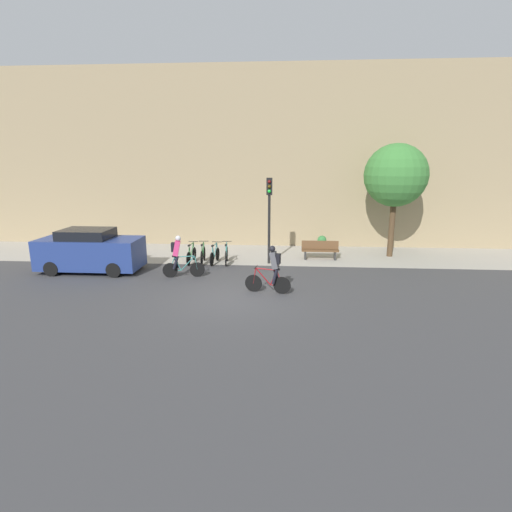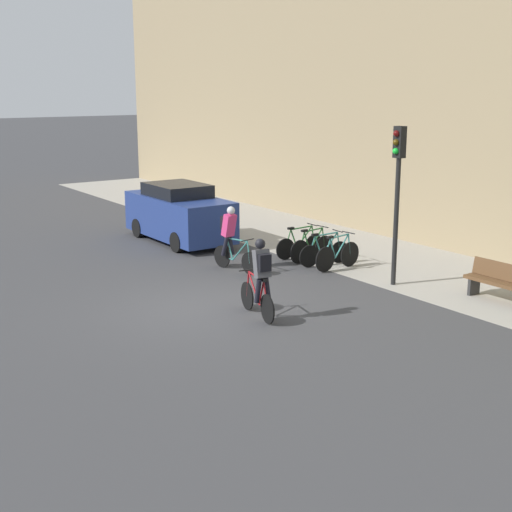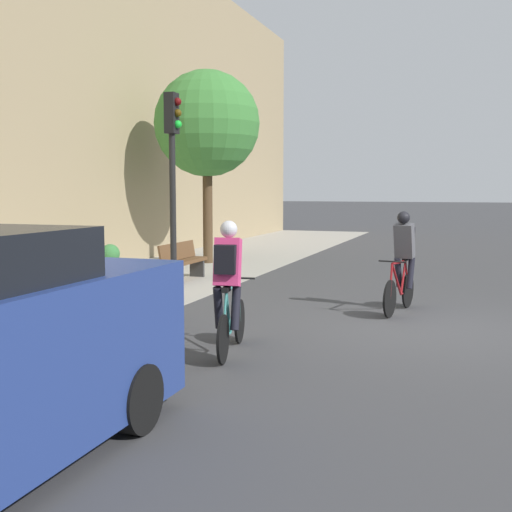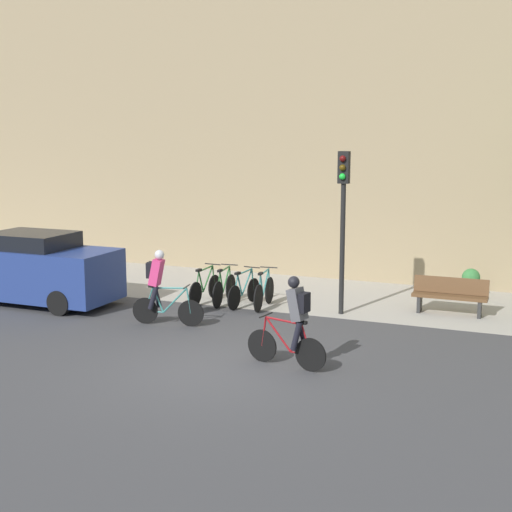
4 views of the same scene
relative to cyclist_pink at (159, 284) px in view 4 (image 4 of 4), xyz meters
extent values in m
plane|color=#3D3D3F|center=(2.56, -2.39, -0.95)|extent=(200.00, 200.00, 0.00)
cube|color=#A39E93|center=(2.56, 4.36, -0.94)|extent=(44.00, 4.50, 0.01)
cube|color=#9E8966|center=(2.56, 6.91, 3.88)|extent=(44.00, 0.60, 9.64)
cylinder|color=black|center=(0.73, 0.13, -0.64)|extent=(0.61, 0.14, 0.61)
cylinder|color=black|center=(-0.35, -0.06, -0.64)|extent=(0.61, 0.14, 0.61)
cylinder|color=teal|center=(0.36, 0.06, -0.36)|extent=(0.60, 0.14, 0.62)
cylinder|color=teal|center=(-0.04, -0.01, -0.37)|extent=(0.28, 0.09, 0.58)
cylinder|color=teal|center=(0.24, 0.04, -0.07)|extent=(0.81, 0.18, 0.07)
cylinder|color=teal|center=(-0.14, -0.02, -0.65)|extent=(0.44, 0.11, 0.05)
cylinder|color=teal|center=(-0.26, -0.04, -0.36)|extent=(0.23, 0.07, 0.56)
cylinder|color=teal|center=(0.69, 0.12, -0.35)|extent=(0.13, 0.06, 0.59)
cylinder|color=black|center=(0.65, 0.11, -0.02)|extent=(0.11, 0.46, 0.03)
cube|color=black|center=(-0.16, -0.03, -0.05)|extent=(0.21, 0.11, 0.06)
cube|color=#DB3875|center=(-0.06, -0.01, 0.28)|extent=(0.37, 0.37, 0.63)
sphere|color=silver|center=(0.02, 0.00, 0.69)|extent=(0.25, 0.25, 0.22)
cylinder|color=black|center=(-0.09, -0.13, -0.29)|extent=(0.29, 0.16, 0.56)
cylinder|color=black|center=(-0.13, 0.09, -0.29)|extent=(0.26, 0.15, 0.56)
cube|color=black|center=(-0.20, -0.03, 0.33)|extent=(0.18, 0.28, 0.36)
cylinder|color=black|center=(3.20, -1.63, -0.63)|extent=(0.63, 0.15, 0.64)
cylinder|color=black|center=(4.24, -1.82, -0.63)|extent=(0.63, 0.15, 0.64)
cylinder|color=maroon|center=(3.55, -1.69, -0.35)|extent=(0.58, 0.14, 0.62)
cylinder|color=maroon|center=(3.94, -1.76, -0.36)|extent=(0.27, 0.09, 0.58)
cylinder|color=maroon|center=(3.67, -1.71, -0.06)|extent=(0.78, 0.18, 0.07)
cylinder|color=maroon|center=(4.03, -1.78, -0.64)|extent=(0.42, 0.11, 0.05)
cylinder|color=maroon|center=(4.15, -1.80, -0.35)|extent=(0.22, 0.07, 0.56)
cylinder|color=maroon|center=(3.24, -1.63, -0.34)|extent=(0.12, 0.06, 0.59)
cylinder|color=black|center=(3.28, -1.64, -0.01)|extent=(0.11, 0.46, 0.03)
cube|color=black|center=(4.05, -1.78, -0.04)|extent=(0.21, 0.11, 0.06)
cube|color=#4C4C51|center=(3.95, -1.76, 0.29)|extent=(0.37, 0.37, 0.63)
sphere|color=black|center=(3.88, -1.75, 0.70)|extent=(0.26, 0.26, 0.22)
cylinder|color=black|center=(4.02, -1.66, -0.28)|extent=(0.29, 0.16, 0.56)
cylinder|color=black|center=(3.98, -1.88, -0.28)|extent=(0.26, 0.15, 0.56)
cube|color=black|center=(4.09, -1.79, 0.34)|extent=(0.18, 0.28, 0.36)
cylinder|color=black|center=(-0.03, 2.93, -0.63)|extent=(0.06, 0.63, 0.63)
cylinder|color=black|center=(-0.07, 1.91, -0.63)|extent=(0.06, 0.63, 0.63)
cylinder|color=#2D6B33|center=(-0.04, 2.58, -0.35)|extent=(0.06, 0.57, 0.62)
cylinder|color=#2D6B33|center=(-0.05, 2.20, -0.37)|extent=(0.05, 0.26, 0.58)
cylinder|color=#2D6B33|center=(-0.04, 2.47, -0.07)|extent=(0.07, 0.76, 0.07)
cylinder|color=#2D6B33|center=(-0.06, 2.11, -0.64)|extent=(0.05, 0.41, 0.05)
cylinder|color=#2D6B33|center=(-0.06, 2.00, -0.36)|extent=(0.04, 0.22, 0.56)
cylinder|color=#2D6B33|center=(-0.03, 2.89, -0.34)|extent=(0.04, 0.12, 0.59)
cylinder|color=black|center=(-0.03, 2.85, -0.01)|extent=(0.46, 0.05, 0.03)
cube|color=black|center=(-0.06, 2.09, -0.04)|extent=(0.09, 0.20, 0.06)
cylinder|color=black|center=(0.47, 2.90, -0.61)|extent=(0.09, 0.68, 0.68)
cylinder|color=black|center=(0.54, 1.94, -0.61)|extent=(0.09, 0.68, 0.68)
cylinder|color=#2D6B33|center=(0.50, 2.57, -0.32)|extent=(0.08, 0.53, 0.62)
cylinder|color=#2D6B33|center=(0.52, 2.22, -0.34)|extent=(0.06, 0.25, 0.58)
cylinder|color=#2D6B33|center=(0.50, 2.47, -0.04)|extent=(0.10, 0.71, 0.07)
cylinder|color=#2D6B33|center=(0.53, 2.13, -0.61)|extent=(0.06, 0.39, 0.05)
cylinder|color=#2D6B33|center=(0.54, 2.03, -0.33)|extent=(0.05, 0.21, 0.56)
cylinder|color=#2D6B33|center=(0.47, 2.86, -0.32)|extent=(0.04, 0.12, 0.58)
cylinder|color=black|center=(0.48, 2.82, 0.01)|extent=(0.46, 0.06, 0.03)
cube|color=black|center=(0.53, 2.11, -0.02)|extent=(0.10, 0.21, 0.06)
cylinder|color=black|center=(1.11, 2.93, -0.63)|extent=(0.09, 0.62, 0.62)
cylinder|color=black|center=(1.01, 1.91, -0.63)|extent=(0.09, 0.62, 0.62)
cylinder|color=teal|center=(1.08, 2.58, -0.35)|extent=(0.09, 0.56, 0.62)
cylinder|color=teal|center=(1.04, 2.21, -0.37)|extent=(0.06, 0.27, 0.58)
cylinder|color=teal|center=(1.07, 2.47, -0.07)|extent=(0.11, 0.76, 0.07)
cylinder|color=teal|center=(1.03, 2.11, -0.64)|extent=(0.07, 0.41, 0.05)
cylinder|color=teal|center=(1.02, 2.00, -0.36)|extent=(0.05, 0.22, 0.56)
cylinder|color=teal|center=(1.11, 2.89, -0.34)|extent=(0.05, 0.12, 0.59)
cylinder|color=black|center=(1.10, 2.85, -0.01)|extent=(0.46, 0.07, 0.03)
cube|color=black|center=(1.03, 2.09, -0.04)|extent=(0.10, 0.21, 0.06)
cylinder|color=black|center=(1.58, 2.90, -0.60)|extent=(0.09, 0.69, 0.69)
cylinder|color=black|center=(1.66, 1.94, -0.60)|extent=(0.09, 0.69, 0.69)
cylinder|color=teal|center=(1.60, 2.58, -0.32)|extent=(0.08, 0.53, 0.62)
cylinder|color=teal|center=(1.63, 2.22, -0.33)|extent=(0.06, 0.25, 0.58)
cylinder|color=teal|center=(1.61, 2.47, -0.03)|extent=(0.10, 0.71, 0.07)
cylinder|color=teal|center=(1.64, 2.13, -0.61)|extent=(0.06, 0.39, 0.05)
cylinder|color=teal|center=(1.65, 2.03, -0.32)|extent=(0.05, 0.21, 0.56)
cylinder|color=teal|center=(1.58, 2.86, -0.31)|extent=(0.05, 0.12, 0.58)
cylinder|color=black|center=(1.58, 2.82, 0.02)|extent=(0.46, 0.07, 0.03)
cube|color=black|center=(1.64, 2.11, -0.01)|extent=(0.10, 0.21, 0.06)
cylinder|color=black|center=(3.59, 2.56, 1.03)|extent=(0.12, 0.12, 3.94)
cube|color=black|center=(3.59, 2.56, 2.62)|extent=(0.26, 0.20, 0.76)
sphere|color=#590C0C|center=(3.59, 2.43, 2.83)|extent=(0.15, 0.15, 0.15)
sphere|color=#4C380A|center=(3.59, 2.43, 2.62)|extent=(0.15, 0.15, 0.15)
sphere|color=green|center=(3.59, 2.43, 2.41)|extent=(0.15, 0.15, 0.15)
cube|color=brown|center=(6.04, 3.49, -0.50)|extent=(1.79, 0.40, 0.08)
cube|color=brown|center=(6.04, 3.67, -0.26)|extent=(1.79, 0.12, 0.40)
cube|color=#2D2D2D|center=(5.33, 3.49, -0.72)|extent=(0.08, 0.36, 0.45)
cube|color=#2D2D2D|center=(6.76, 3.49, -0.72)|extent=(0.08, 0.36, 0.45)
cube|color=navy|center=(-4.01, 0.63, -0.13)|extent=(4.30, 1.78, 1.27)
cube|color=black|center=(-4.12, 0.63, 0.70)|extent=(2.06, 1.57, 0.40)
cylinder|color=black|center=(-2.68, -0.19, -0.64)|extent=(0.62, 0.20, 0.62)
cylinder|color=black|center=(-2.68, 1.45, -0.64)|extent=(0.62, 0.20, 0.62)
cylinder|color=black|center=(-5.35, 1.45, -0.64)|extent=(0.62, 0.20, 0.62)
cylinder|color=brown|center=(6.32, 5.66, -0.79)|extent=(0.36, 0.36, 0.32)
sphere|color=#387A3D|center=(6.32, 5.66, -0.41)|extent=(0.48, 0.48, 0.48)
camera|label=1|loc=(4.28, -15.54, 3.74)|focal=28.00mm
camera|label=2|loc=(15.84, -10.16, 3.95)|focal=50.00mm
camera|label=3|loc=(-7.51, -2.96, 1.20)|focal=45.00mm
camera|label=4|loc=(8.15, -13.89, 3.39)|focal=50.00mm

